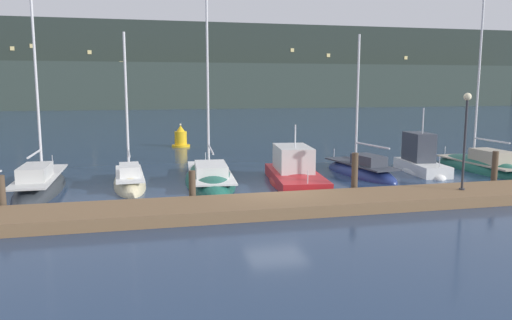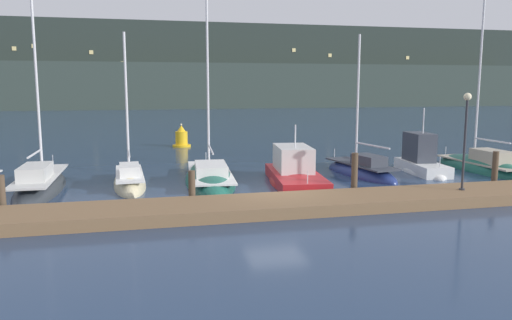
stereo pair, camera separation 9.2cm
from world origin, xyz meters
TOP-DOWN VIEW (x-y plane):
  - ground_plane at (0.00, 0.00)m, footprint 400.00×400.00m
  - dock at (0.00, -1.71)m, footprint 44.74×2.80m
  - mooring_pile_1 at (-10.63, -0.06)m, footprint 0.28×0.28m
  - mooring_pile_2 at (-3.54, -0.06)m, footprint 0.28×0.28m
  - mooring_pile_3 at (3.54, -0.06)m, footprint 0.28×0.28m
  - mooring_pile_4 at (10.63, -0.06)m, footprint 0.28×0.28m
  - sailboat_berth_3 at (-10.10, 4.35)m, footprint 1.96×7.65m
  - sailboat_berth_4 at (-6.09, 4.63)m, footprint 1.74×5.96m
  - sailboat_berth_5 at (-2.14, 4.83)m, footprint 3.13×8.52m
  - motorboat_berth_6 at (1.92, 3.41)m, footprint 3.23×7.03m
  - sailboat_berth_7 at (6.13, 4.78)m, footprint 2.69×6.22m
  - motorboat_berth_8 at (9.75, 4.76)m, footprint 2.09×4.79m
  - sailboat_berth_9 at (13.48, 4.60)m, footprint 2.21×7.24m
  - channel_buoy at (-2.33, 19.85)m, footprint 1.45×1.45m
  - dock_lamppost at (7.70, -1.75)m, footprint 0.32×0.32m
  - hillside_backdrop at (1.61, 96.84)m, footprint 240.00×23.00m

SIDE VIEW (x-z plane):
  - ground_plane at x=0.00m, z-range 0.00..0.00m
  - sailboat_berth_5 at x=-2.14m, z-range -5.60..5.77m
  - sailboat_berth_4 at x=-6.09m, z-range -3.99..4.18m
  - sailboat_berth_7 at x=6.13m, z-range -4.01..4.22m
  - sailboat_berth_9 at x=13.48m, z-range -5.49..5.71m
  - sailboat_berth_3 at x=-10.10m, z-range -5.58..5.86m
  - dock at x=0.00m, z-range 0.00..0.45m
  - motorboat_berth_6 at x=1.92m, z-range -1.52..2.06m
  - motorboat_berth_8 at x=9.75m, z-range -1.73..2.49m
  - channel_buoy at x=-2.33m, z-range -0.25..1.60m
  - mooring_pile_2 at x=-3.54m, z-range 0.00..1.44m
  - mooring_pile_1 at x=-10.63m, z-range 0.00..1.54m
  - mooring_pile_4 at x=10.63m, z-range 0.00..1.79m
  - mooring_pile_3 at x=3.54m, z-range 0.00..1.94m
  - dock_lamppost at x=7.70m, z-range 1.13..5.22m
  - hillside_backdrop at x=1.61m, z-range -0.73..17.77m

